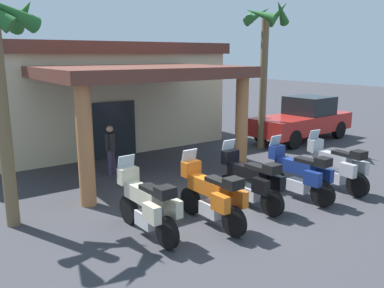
% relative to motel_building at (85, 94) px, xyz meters
% --- Properties ---
extents(ground_plane, '(80.00, 80.00, 0.00)m').
position_rel_motel_building_xyz_m(ground_plane, '(0.05, -8.74, -2.19)').
color(ground_plane, '#38383D').
extents(motel_building, '(11.17, 10.59, 4.27)m').
position_rel_motel_building_xyz_m(motel_building, '(0.00, 0.00, 0.00)').
color(motel_building, beige).
rests_on(motel_building, ground_plane).
extents(motorcycle_cream, '(0.73, 2.21, 1.61)m').
position_rel_motel_building_xyz_m(motorcycle_cream, '(-2.10, -9.31, -1.49)').
color(motorcycle_cream, black).
rests_on(motorcycle_cream, ground_plane).
extents(motorcycle_orange, '(0.72, 2.21, 1.61)m').
position_rel_motel_building_xyz_m(motorcycle_orange, '(-0.63, -9.65, -1.49)').
color(motorcycle_orange, black).
rests_on(motorcycle_orange, ground_plane).
extents(motorcycle_black, '(0.72, 2.21, 1.61)m').
position_rel_motel_building_xyz_m(motorcycle_black, '(0.84, -9.33, -1.49)').
color(motorcycle_black, black).
rests_on(motorcycle_black, ground_plane).
extents(motorcycle_blue, '(0.73, 2.21, 1.61)m').
position_rel_motel_building_xyz_m(motorcycle_blue, '(2.31, -9.62, -1.49)').
color(motorcycle_blue, black).
rests_on(motorcycle_blue, ground_plane).
extents(motorcycle_silver, '(0.72, 2.21, 1.61)m').
position_rel_motel_building_xyz_m(motorcycle_silver, '(3.78, -9.70, -1.49)').
color(motorcycle_silver, black).
rests_on(motorcycle_silver, ground_plane).
extents(pedestrian, '(0.43, 0.37, 1.60)m').
position_rel_motel_building_xyz_m(pedestrian, '(-0.93, -4.66, -1.27)').
color(pedestrian, '#3F334C').
rests_on(pedestrian, ground_plane).
extents(pickup_truck_red, '(5.34, 2.34, 1.95)m').
position_rel_motel_building_xyz_m(pickup_truck_red, '(8.38, -4.59, -1.26)').
color(pickup_truck_red, black).
rests_on(pickup_truck_red, ground_plane).
extents(palm_tree_near_portico, '(1.89, 1.97, 5.88)m').
position_rel_motel_building_xyz_m(palm_tree_near_portico, '(5.70, -4.67, 2.12)').
color(palm_tree_near_portico, brown).
rests_on(palm_tree_near_portico, ground_plane).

